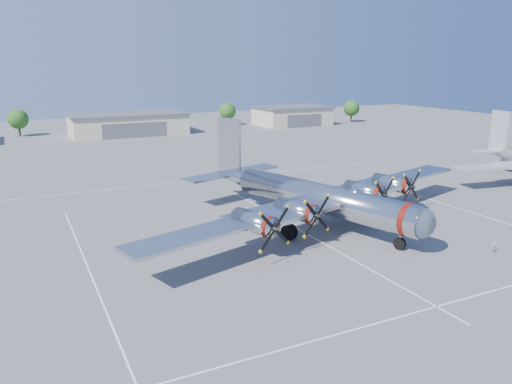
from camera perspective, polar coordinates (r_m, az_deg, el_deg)
name	(u,v)px	position (r m, az deg, el deg)	size (l,w,h in m)	color
ground	(288,224)	(56.04, 3.71, -3.63)	(260.00, 260.00, 0.00)	#5B5B5E
parking_lines	(296,228)	(54.61, 4.63, -4.13)	(60.00, 50.08, 0.01)	silver
hangar_center	(128,124)	(131.67, -14.41, 7.57)	(28.60, 14.60, 5.40)	#C2B69A
hangar_east	(292,115)	(149.00, 4.14, 8.72)	(20.60, 14.60, 5.40)	#C2B69A
tree_west	(18,119)	(136.79, -25.53, 7.50)	(4.80, 4.80, 6.64)	#382619
tree_east	(228,111)	(146.22, -3.26, 9.22)	(4.80, 4.80, 6.64)	#382619
tree_far_east	(352,108)	(158.27, 10.87, 9.38)	(4.80, 4.80, 6.64)	#382619
main_bomber_b29	(310,223)	(56.48, 6.23, -3.54)	(48.20, 32.97, 10.66)	silver
info_placard	(495,245)	(52.38, 25.61, -5.50)	(0.56, 0.13, 1.07)	black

